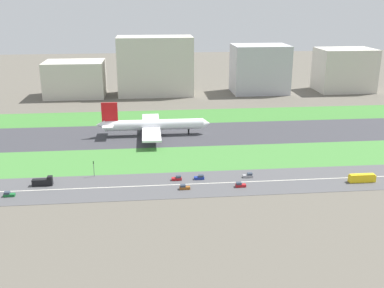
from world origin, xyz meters
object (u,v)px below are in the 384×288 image
(car_4, at_px, (248,175))
(cargo_warehouse, at_px, (344,70))
(car_6, at_px, (177,178))
(fuel_tank_west, at_px, (156,76))
(airliner, at_px, (152,125))
(car_1, at_px, (9,194))
(car_2, at_px, (240,185))
(terminal_building, at_px, (75,79))
(truck_0, at_px, (43,182))
(traffic_light, at_px, (94,167))
(hangar_building, at_px, (155,66))
(office_tower, at_px, (260,69))
(car_3, at_px, (200,177))
(bus_0, at_px, (362,178))
(car_0, at_px, (184,187))

(car_4, height_order, cargo_warehouse, cargo_warehouse)
(car_6, bearing_deg, cargo_warehouse, 49.87)
(car_4, relative_size, fuel_tank_west, 0.19)
(airliner, relative_size, car_1, 14.77)
(car_2, relative_size, terminal_building, 0.10)
(truck_0, relative_size, fuel_tank_west, 0.36)
(traffic_light, height_order, fuel_tank_west, fuel_tank_west)
(hangar_building, xyz_separation_m, office_tower, (85.52, 0.00, -3.73))
(office_tower, bearing_deg, car_2, -106.00)
(airliner, relative_size, cargo_warehouse, 1.43)
(car_2, bearing_deg, car_4, -119.94)
(truck_0, relative_size, hangar_building, 0.14)
(car_2, bearing_deg, hangar_building, -80.99)
(car_3, distance_m, office_tower, 196.24)
(car_2, relative_size, cargo_warehouse, 0.10)
(car_3, distance_m, terminal_building, 198.53)
(car_1, relative_size, cargo_warehouse, 0.10)
(car_4, bearing_deg, terminal_building, 118.78)
(fuel_tank_west, bearing_deg, car_3, -86.72)
(airliner, height_order, car_2, airliner)
(bus_0, bearing_deg, office_tower, -90.55)
(bus_0, xyz_separation_m, fuel_tank_west, (-82.19, 237.00, 5.64))
(bus_0, bearing_deg, hangar_building, -66.45)
(office_tower, bearing_deg, terminal_building, 180.00)
(hangar_building, distance_m, cargo_warehouse, 158.16)
(car_2, xyz_separation_m, office_tower, (55.06, 192.00, 18.51))
(car_6, bearing_deg, truck_0, -180.00)
(traffic_light, distance_m, hangar_building, 177.88)
(airliner, height_order, truck_0, airliner)
(car_1, distance_m, cargo_warehouse, 293.68)
(airliner, bearing_deg, bus_0, -41.26)
(car_1, xyz_separation_m, traffic_light, (31.83, 17.99, 3.37))
(car_3, xyz_separation_m, traffic_light, (-46.22, 7.99, 3.37))
(truck_0, xyz_separation_m, hangar_building, (52.13, 182.00, 21.50))
(car_2, height_order, cargo_warehouse, cargo_warehouse)
(car_3, bearing_deg, fuel_tank_west, 93.28)
(car_4, relative_size, office_tower, 0.10)
(car_1, relative_size, hangar_building, 0.07)
(bus_0, relative_size, office_tower, 0.26)
(airliner, bearing_deg, car_2, -65.42)
(car_1, xyz_separation_m, fuel_tank_west, (65.05, 237.00, 6.54))
(hangar_building, relative_size, fuel_tank_west, 2.57)
(truck_0, relative_size, office_tower, 0.19)
(car_1, xyz_separation_m, truck_0, (11.42, 10.00, 0.75))
(fuel_tank_west, bearing_deg, car_0, -88.69)
(car_1, bearing_deg, car_2, -180.00)
(car_6, bearing_deg, terminal_building, 110.59)
(car_3, bearing_deg, car_2, -32.07)
(traffic_light, bearing_deg, car_4, -6.71)
(car_2, distance_m, traffic_light, 64.82)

